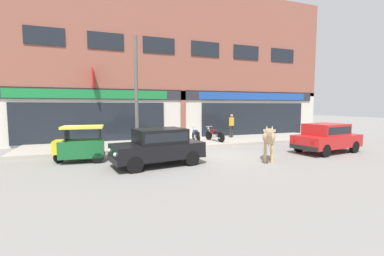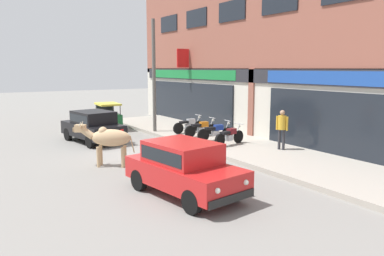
# 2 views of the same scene
# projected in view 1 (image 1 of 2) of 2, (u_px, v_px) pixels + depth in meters

# --- Properties ---
(ground_plane) EXTENTS (90.00, 90.00, 0.00)m
(ground_plane) POSITION_uv_depth(u_px,v_px,m) (222.00, 156.00, 12.16)
(ground_plane) COLOR gray
(sidewalk) EXTENTS (19.00, 3.72, 0.17)m
(sidewalk) POSITION_uv_depth(u_px,v_px,m) (192.00, 142.00, 15.95)
(sidewalk) COLOR #A8A093
(sidewalk) RESTS_ON ground
(shop_building) EXTENTS (23.00, 1.40, 10.41)m
(shop_building) POSITION_uv_depth(u_px,v_px,m) (182.00, 67.00, 17.49)
(shop_building) COLOR #8E5142
(shop_building) RESTS_ON ground
(cow) EXTENTS (1.47, 1.84, 1.61)m
(cow) POSITION_uv_depth(u_px,v_px,m) (269.00, 138.00, 10.88)
(cow) COLOR tan
(cow) RESTS_ON ground
(car_0) EXTENTS (3.78, 2.14, 1.46)m
(car_0) POSITION_uv_depth(u_px,v_px,m) (159.00, 145.00, 10.16)
(car_0) COLOR black
(car_0) RESTS_ON ground
(car_1) EXTENTS (3.76, 2.08, 1.46)m
(car_1) POSITION_uv_depth(u_px,v_px,m) (326.00, 137.00, 12.89)
(car_1) COLOR black
(car_1) RESTS_ON ground
(auto_rickshaw) EXTENTS (2.03, 1.29, 1.52)m
(auto_rickshaw) POSITION_uv_depth(u_px,v_px,m) (80.00, 146.00, 10.80)
(auto_rickshaw) COLOR black
(auto_rickshaw) RESTS_ON ground
(motorcycle_0) EXTENTS (0.52, 1.81, 0.88)m
(motorcycle_0) POSITION_uv_depth(u_px,v_px,m) (158.00, 137.00, 14.84)
(motorcycle_0) COLOR black
(motorcycle_0) RESTS_ON sidewalk
(motorcycle_1) EXTENTS (0.52, 1.81, 0.88)m
(motorcycle_1) POSITION_uv_depth(u_px,v_px,m) (178.00, 136.00, 15.23)
(motorcycle_1) COLOR black
(motorcycle_1) RESTS_ON sidewalk
(motorcycle_2) EXTENTS (0.57, 1.81, 0.88)m
(motorcycle_2) POSITION_uv_depth(u_px,v_px,m) (196.00, 135.00, 15.63)
(motorcycle_2) COLOR black
(motorcycle_2) RESTS_ON sidewalk
(motorcycle_3) EXTENTS (0.64, 1.79, 0.88)m
(motorcycle_3) POSITION_uv_depth(u_px,v_px,m) (215.00, 135.00, 15.91)
(motorcycle_3) COLOR black
(motorcycle_3) RESTS_ON sidewalk
(pedestrian) EXTENTS (0.47, 0.32, 1.60)m
(pedestrian) POSITION_uv_depth(u_px,v_px,m) (232.00, 123.00, 17.61)
(pedestrian) COLOR #2D2D33
(pedestrian) RESTS_ON sidewalk
(utility_pole) EXTENTS (0.18, 0.18, 5.68)m
(utility_pole) POSITION_uv_depth(u_px,v_px,m) (136.00, 93.00, 12.99)
(utility_pole) COLOR #595651
(utility_pole) RESTS_ON sidewalk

